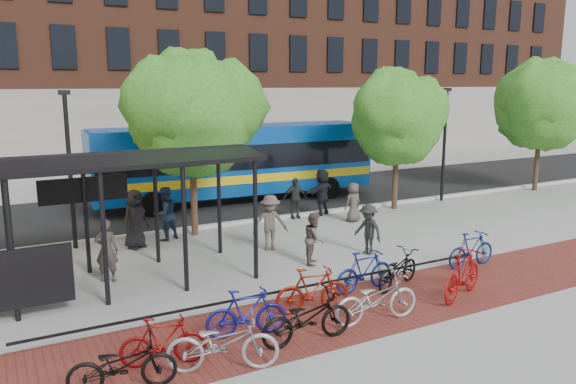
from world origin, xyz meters
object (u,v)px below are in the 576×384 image
bike_6 (376,299)px  bike_9 (462,275)px  pedestrian_6 (353,202)px  pedestrian_9 (368,229)px  tree_d (543,101)px  bike_2 (223,343)px  bus (235,158)px  bike_0 (122,365)px  pedestrian_1 (107,250)px  bus_shelter (43,180)px  pedestrian_0 (135,219)px  tree_c (398,114)px  pedestrian_5 (322,192)px  bike_5 (312,290)px  bike_8 (398,269)px  pedestrian_3 (270,223)px  lamp_post_right (444,141)px  bike_3 (247,313)px  pedestrian_8 (314,238)px  lamp_post_left (70,165)px  bike_7 (364,271)px  bike_1 (163,341)px  pedestrian_2 (165,214)px  tree_b (193,109)px  bike_4 (307,318)px  bike_11 (471,249)px

bike_6 → bike_9: (2.80, 0.15, 0.06)m
pedestrian_6 → pedestrian_9: (-2.04, -3.73, 0.03)m
pedestrian_6 → pedestrian_9: bearing=51.4°
tree_d → bike_2: bearing=-155.4°
bus → bike_0: bearing=-117.4°
bike_6 → pedestrian_1: bearing=45.0°
bus_shelter → pedestrian_0: bearing=47.4°
bus → bus_shelter: bearing=-133.2°
pedestrian_1 → pedestrian_9: size_ratio=1.09×
bike_9 → pedestrian_1: pedestrian_1 is taller
tree_c → pedestrian_1: tree_c is taller
bike_0 → pedestrian_5: size_ratio=0.99×
bike_5 → bike_6: 1.52m
bike_8 → pedestrian_3: (-1.47, 4.61, 0.42)m
tree_d → lamp_post_right: size_ratio=1.28×
bike_9 → pedestrian_3: (-2.41, 5.99, 0.30)m
bike_3 → pedestrian_8: (3.81, 3.56, 0.25)m
bike_6 → pedestrian_5: (4.47, 9.58, 0.39)m
lamp_post_left → pedestrian_1: 4.19m
bike_7 → bike_8: 0.96m
pedestrian_0 → pedestrian_1: (-1.44, -2.82, -0.10)m
pedestrian_3 → bike_1: bearing=-120.0°
lamp_post_left → pedestrian_8: bearing=-40.0°
bus_shelter → pedestrian_2: (4.03, 3.62, -2.07)m
bike_3 → bike_5: bearing=-65.1°
bike_8 → pedestrian_6: (3.09, 6.48, 0.28)m
bus → pedestrian_9: bus is taller
pedestrian_8 → pedestrian_9: pedestrian_9 is taller
tree_b → tree_c: (8.99, -0.00, -0.41)m
bike_6 → pedestrian_9: pedestrian_9 is taller
bus → pedestrian_3: (-2.04, -7.62, -1.07)m
lamp_post_left → pedestrian_3: lamp_post_left is taller
tree_d → pedestrian_6: bearing=-174.7°
bike_0 → bike_4: bearing=-76.7°
bike_6 → bike_1: bearing=90.7°
tree_d → bus: 15.43m
pedestrian_9 → bike_9: bearing=-13.9°
bike_7 → pedestrian_0: pedestrian_0 is taller
bike_3 → pedestrian_2: (0.62, 8.20, 0.40)m
bus_shelter → pedestrian_1: size_ratio=6.04×
pedestrian_3 → pedestrian_6: bearing=34.0°
tree_b → pedestrian_1: size_ratio=3.69×
bike_4 → bike_7: 3.37m
bike_5 → bike_11: size_ratio=1.03×
bike_4 → pedestrian_5: size_ratio=1.09×
bike_4 → pedestrian_6: 10.65m
bike_7 → bike_11: size_ratio=1.02×
lamp_post_left → pedestrian_5: lamp_post_left is taller
bike_3 → bike_11: 7.79m
bike_1 → bike_11: (9.64, 1.50, 0.03)m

